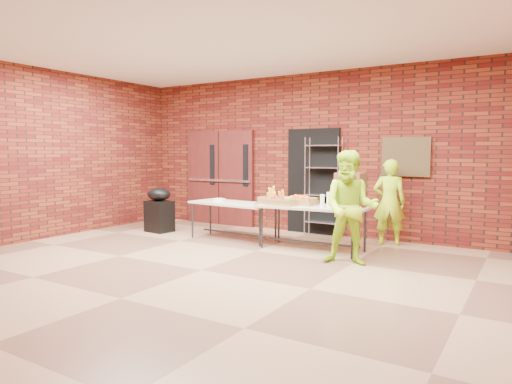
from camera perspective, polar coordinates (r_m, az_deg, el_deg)
room at (r=6.25m, az=-6.97°, el=4.67°), size 8.08×7.08×3.28m
double_doors at (r=10.33m, az=-4.56°, el=1.77°), size 1.78×0.12×2.10m
dark_doorway at (r=9.19m, az=7.16°, el=1.33°), size 1.10×0.06×2.10m
bronze_plaque at (r=8.57m, az=18.21°, el=4.20°), size 0.85×0.04×0.70m
wire_rack at (r=8.95m, az=8.39°, el=0.64°), size 0.70×0.24×1.92m
table_left at (r=8.53m, az=-2.87°, el=-1.70°), size 1.76×0.87×0.70m
table_right at (r=7.65m, az=7.06°, el=-2.17°), size 1.86×0.88×0.74m
basket_bananas at (r=7.88m, az=2.40°, el=-0.99°), size 0.49×0.38×0.15m
basket_oranges at (r=7.78m, az=5.64°, el=-1.09°), size 0.49×0.38×0.15m
basket_apples at (r=7.69m, az=3.33°, el=-1.16°), size 0.47×0.37×0.15m
muffin_tray at (r=8.12m, az=1.29°, el=-1.29°), size 0.42×0.42×0.10m
napkin_box at (r=8.69m, az=-4.59°, el=-1.00°), size 0.19×0.12×0.06m
coffee_dispenser at (r=7.50m, az=11.72°, el=0.24°), size 0.42×0.38×0.56m
cup_stack_front at (r=7.40m, az=8.28°, el=-1.12°), size 0.07×0.07×0.21m
cup_stack_mid at (r=7.34m, az=9.18°, el=-1.01°), size 0.08×0.08×0.25m
cup_stack_back at (r=7.48m, az=9.12°, el=-0.96°), size 0.08×0.08×0.24m
covered_grill at (r=9.56m, az=-12.00°, el=-2.18°), size 0.55×0.47×0.91m
volunteer_woman at (r=8.32m, az=16.33°, el=-1.24°), size 0.63×0.50×1.51m
volunteer_man at (r=6.74m, az=11.73°, el=-1.94°), size 0.92×0.78×1.66m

